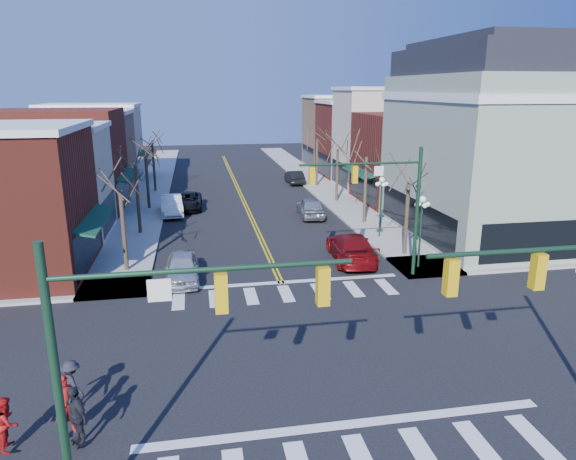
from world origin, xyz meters
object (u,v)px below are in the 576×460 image
lamppost_corner (421,220)px  car_right_near (351,247)px  pedestrian_red_a (66,405)px  pedestrian_dark_b (72,384)px  pedestrian_red_b (7,423)px  car_right_far (295,177)px  lamppost_midblock (381,197)px  car_right_mid (311,207)px  pedestrian_dark_a (76,415)px  victorian_corner (501,141)px  car_left_mid (171,205)px  car_left_near (182,268)px  car_left_far (188,201)px

lamppost_corner → car_right_near: 4.54m
pedestrian_red_a → pedestrian_dark_b: (-0.16, 1.47, -0.17)m
pedestrian_red_b → car_right_far: bearing=-27.9°
pedestrian_dark_b → lamppost_midblock: bearing=-86.7°
car_right_near → car_right_mid: (0.00, 11.24, -0.03)m
lamppost_corner → car_right_near: bearing=147.7°
pedestrian_dark_a → lamppost_corner: bearing=88.1°
victorian_corner → pedestrian_red_a: size_ratio=7.29×
car_right_near → pedestrian_red_a: pedestrian_red_a is taller
lamppost_corner → pedestrian_dark_a: lamppost_corner is taller
car_left_mid → pedestrian_red_a: size_ratio=2.51×
car_right_far → car_left_near: bearing=66.8°
pedestrian_red_b → pedestrian_dark_a: bearing=-101.8°
car_left_mid → car_right_near: (11.20, -13.99, 0.04)m
pedestrian_red_a → pedestrian_dark_a: size_ratio=1.05×
car_right_far → car_left_mid: bearing=43.4°
pedestrian_red_a → car_left_mid: bearing=44.5°
lamppost_corner → car_left_far: size_ratio=0.85×
car_left_near → car_right_mid: (10.05, 12.90, 0.07)m
pedestrian_red_a → pedestrian_dark_a: (0.38, -0.50, -0.04)m
lamppost_corner → car_left_mid: 21.87m
pedestrian_red_b → pedestrian_dark_b: bearing=-43.8°
car_left_near → car_right_far: size_ratio=1.01×
car_left_near → car_left_far: car_left_near is taller
lamppost_midblock → victorian_corner: bearing=-3.4°
pedestrian_dark_a → pedestrian_dark_b: pedestrian_dark_a is taller
victorian_corner → lamppost_midblock: size_ratio=3.29×
car_left_near → pedestrian_red_b: (-4.62, -13.05, 0.21)m
car_right_mid → car_right_far: (1.60, 15.18, -0.10)m
car_right_mid → pedestrian_dark_b: size_ratio=2.99×
car_right_near → pedestrian_red_a: (-13.14, -14.39, 0.28)m
lamppost_midblock → car_left_far: lamppost_midblock is taller
car_left_near → car_left_far: (0.17, 17.52, -0.04)m
pedestrian_red_a → pedestrian_dark_a: pedestrian_red_a is taller
car_left_mid → car_right_far: car_left_mid is taller
lamppost_corner → car_right_mid: (-3.40, 13.39, -2.14)m
victorian_corner → car_left_near: 23.20m
car_right_far → pedestrian_red_a: (-14.74, -40.81, 0.40)m
pedestrian_red_a → pedestrian_red_b: size_ratio=1.20×
victorian_corner → car_left_mid: size_ratio=2.90×
victorian_corner → car_left_far: victorian_corner is taller
car_left_near → pedestrian_dark_b: 11.72m
car_right_near → pedestrian_dark_b: (-13.30, -12.92, 0.11)m
car_left_near → car_left_mid: size_ratio=0.90×
lamppost_midblock → pedestrian_dark_b: size_ratio=2.68×
car_left_mid → car_right_mid: (11.20, -2.75, 0.01)m
lamppost_corner → car_right_near: (-3.40, 2.15, -2.11)m
pedestrian_dark_a → pedestrian_dark_b: 2.04m
car_right_mid → pedestrian_dark_a: pedestrian_dark_a is taller
car_left_near → pedestrian_dark_a: 13.51m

